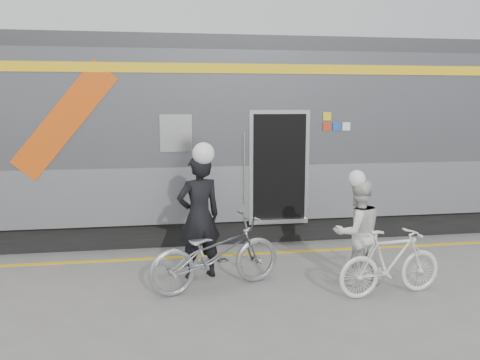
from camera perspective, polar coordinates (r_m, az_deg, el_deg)
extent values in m
plane|color=slate|center=(7.73, 6.39, -12.77)|extent=(90.00, 90.00, 0.00)
cube|color=black|center=(11.41, -8.31, -4.39)|extent=(24.00, 2.70, 0.50)
cube|color=#9EA0A5|center=(11.26, -8.40, -0.42)|extent=(24.00, 3.00, 1.10)
cube|color=#595A60|center=(11.12, -8.59, 8.00)|extent=(24.00, 3.00, 2.20)
cube|color=#38383A|center=(11.17, -8.74, 14.43)|extent=(24.00, 2.64, 0.30)
cube|color=yellow|center=(9.63, -8.56, 12.36)|extent=(24.00, 0.02, 0.18)
cube|color=#DB4E0C|center=(9.75, -19.14, 6.34)|extent=(1.96, 0.01, 2.19)
cube|color=black|center=(9.63, -7.21, 5.24)|extent=(0.55, 0.02, 0.65)
cube|color=black|center=(10.18, 4.15, 1.52)|extent=(1.05, 0.45, 2.10)
cube|color=silver|center=(9.97, 4.44, 1.37)|extent=(1.20, 0.02, 2.25)
cylinder|color=silver|center=(9.81, 0.49, 1.27)|extent=(0.04, 0.04, 1.40)
cube|color=silver|center=(10.12, 4.42, -4.45)|extent=(1.05, 0.25, 0.06)
cube|color=yellow|center=(10.16, 9.76, 7.06)|extent=(0.16, 0.01, 0.16)
cube|color=red|center=(10.17, 9.73, 5.94)|extent=(0.16, 0.01, 0.16)
cube|color=#194EA8|center=(10.23, 10.80, 5.93)|extent=(0.16, 0.01, 0.16)
cube|color=silver|center=(10.30, 11.85, 5.91)|extent=(0.16, 0.01, 0.16)
cube|color=silver|center=(9.79, -4.73, -1.74)|extent=(0.22, 0.01, 0.22)
cube|color=yellow|center=(9.70, 2.93, -8.18)|extent=(24.00, 0.12, 0.01)
imported|color=black|center=(8.19, -4.64, -4.13)|extent=(0.85, 0.68, 2.02)
imported|color=#94989B|center=(7.79, -2.78, -8.23)|extent=(2.24, 1.33, 1.11)
imported|color=silver|center=(8.13, 13.05, -5.74)|extent=(0.88, 0.72, 1.65)
imported|color=silver|center=(7.86, 16.56, -8.87)|extent=(1.71, 0.68, 1.00)
sphere|color=white|center=(8.01, -4.74, 4.15)|extent=(0.35, 0.35, 0.35)
sphere|color=white|center=(7.95, 13.29, 0.96)|extent=(0.26, 0.26, 0.26)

